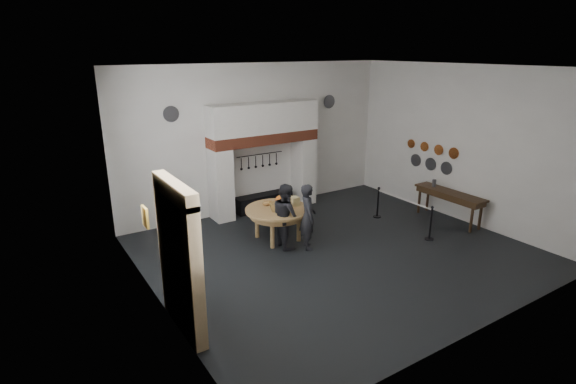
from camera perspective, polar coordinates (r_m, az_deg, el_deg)
floor at (r=11.52m, az=6.24°, el=-7.51°), size 9.00×8.00×0.02m
ceiling at (r=10.42m, az=7.10°, el=15.46°), size 9.00×8.00×0.02m
wall_back at (r=13.99m, az=-3.80°, el=6.85°), size 9.00×0.02×4.50m
wall_front at (r=8.21m, az=24.53°, el=-2.76°), size 9.00×0.02×4.50m
wall_left at (r=8.72m, az=-16.96°, el=-0.72°), size 0.02×8.00×4.50m
wall_right at (r=13.98m, az=21.18°, el=5.68°), size 0.02×8.00×4.50m
chimney_pier_left at (r=13.33m, az=-8.51°, el=0.93°), size 0.55×0.70×2.15m
chimney_pier_right at (r=14.73m, az=1.98°, el=2.74°), size 0.55×0.70×2.15m
hearth_brick_band at (r=13.68m, az=-3.09°, el=6.87°), size 3.50×0.72×0.32m
chimney_hood at (r=13.58m, az=-3.13°, el=9.39°), size 3.50×0.70×0.90m
iron_range at (r=14.28m, az=-3.09°, el=-1.23°), size 1.90×0.45×0.50m
utensil_rail at (r=14.03m, az=-3.60°, el=4.79°), size 1.60×0.02×0.02m
door_recess at (r=8.22m, az=-14.12°, el=-9.21°), size 0.04×1.10×2.50m
door_jamb_near at (r=7.63m, az=-11.74°, el=-10.83°), size 0.22×0.30×2.60m
door_jamb_far at (r=8.82m, az=-15.10°, el=-6.97°), size 0.22×0.30×2.60m
door_lintel at (r=7.72m, az=-14.27°, el=0.24°), size 0.22×1.70×0.30m
wall_plaque at (r=9.68m, az=-17.68°, el=-3.04°), size 0.05×0.34×0.44m
work_table at (r=11.84m, az=-1.34°, el=-2.26°), size 1.87×1.87×0.07m
pumpkin at (r=11.96m, az=-0.78°, el=-1.09°), size 0.36×0.36×0.31m
cheese_block_big at (r=12.00m, az=0.82°, el=-1.19°), size 0.22×0.22×0.24m
cheese_block_small at (r=12.24m, az=-0.04°, el=-0.91°), size 0.18×0.18×0.20m
wicker_basket at (r=11.60m, az=-1.59°, el=-1.94°), size 0.35×0.35×0.22m
bread_loaf at (r=12.05m, az=-2.62°, el=-1.42°), size 0.31×0.18×0.13m
visitor_near at (r=11.34m, az=2.53°, el=-3.14°), size 0.61×0.73×1.70m
visitor_far at (r=11.45m, az=-0.27°, el=-3.00°), size 0.74×0.89×1.67m
side_table at (r=13.95m, az=19.88°, el=-0.09°), size 0.55×2.20×0.06m
pewter_jug at (r=14.26m, az=18.06°, el=1.07°), size 0.12×0.12×0.22m
copper_pan_a at (r=14.13m, az=20.30°, el=4.64°), size 0.03×0.34×0.34m
copper_pan_b at (r=14.45m, az=18.58°, el=5.10°), size 0.03×0.32×0.32m
copper_pan_c at (r=14.79m, az=16.94°, el=5.53°), size 0.03×0.30×0.30m
copper_pan_d at (r=15.15m, az=15.37°, el=5.94°), size 0.03×0.28×0.28m
pewter_plate_left at (r=14.36m, az=19.46°, el=2.87°), size 0.03×0.40×0.40m
pewter_plate_mid at (r=14.72m, az=17.64°, el=3.40°), size 0.03×0.40×0.40m
pewter_plate_right at (r=15.09m, az=15.91°, el=3.90°), size 0.03×0.40×0.40m
pewter_plate_back_left at (r=12.73m, az=-14.63°, el=9.56°), size 0.44×0.03×0.44m
pewter_plate_back_right at (r=15.29m, az=5.25°, el=11.36°), size 0.44×0.03×0.44m
barrier_post_near at (r=12.53m, az=17.66°, el=-3.89°), size 0.05×0.05×0.90m
barrier_post_far at (r=13.79m, az=11.35°, el=-1.39°), size 0.05×0.05×0.90m
barrier_rope at (r=13.01m, az=14.49°, el=-0.93°), size 0.04×2.00×0.04m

